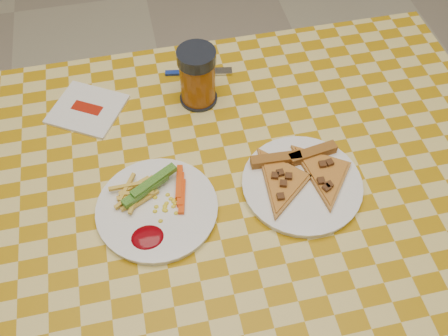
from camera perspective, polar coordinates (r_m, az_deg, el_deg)
The scene contains 9 objects.
ground at distance 1.65m, azimuth -1.03°, elevation -17.45°, with size 8.00×8.00×0.00m, color beige.
table at distance 1.03m, azimuth -1.58°, elevation -5.08°, with size 1.28×0.88×0.76m.
plate_left at distance 0.95m, azimuth -7.64°, elevation -4.72°, with size 0.22×0.22×0.01m, color white.
plate_right at distance 0.98m, azimuth 8.87°, elevation -1.93°, with size 0.23×0.23×0.01m, color white.
fries_veggies at distance 0.94m, azimuth -8.38°, elevation -3.50°, with size 0.18×0.17×0.04m.
pizza_slices at distance 0.98m, azimuth 8.86°, elevation -0.73°, with size 0.23×0.21×0.02m.
drink_glass at distance 1.08m, azimuth -3.05°, elevation 10.35°, with size 0.08×0.08×0.14m.
napkin at distance 1.14m, azimuth -15.35°, elevation 6.52°, with size 0.19×0.19×0.01m.
fork at distance 1.18m, azimuth -2.81°, elevation 10.92°, with size 0.16×0.04×0.01m.
Camera 1 is at (-0.09, -0.53, 1.56)m, focal length 40.00 mm.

